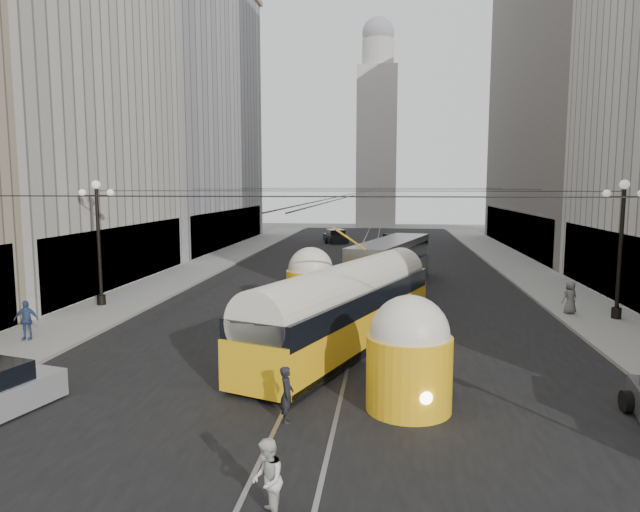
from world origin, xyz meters
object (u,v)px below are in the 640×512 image
(pedestrian_crossing_b, at_px, (267,480))
(pedestrian_crossing_a, at_px, (287,394))
(streetcar, at_px, (346,307))
(pedestrian_sidewalk_left, at_px, (26,320))
(pedestrian_sidewalk_right, at_px, (570,297))
(city_bus, at_px, (391,261))

(pedestrian_crossing_b, bearing_deg, pedestrian_crossing_a, 175.53)
(streetcar, xyz_separation_m, pedestrian_crossing_b, (-0.60, -11.62, -0.83))
(pedestrian_crossing_b, xyz_separation_m, pedestrian_sidewalk_left, (-12.10, 10.73, 0.16))
(pedestrian_crossing_a, height_order, pedestrian_sidewalk_right, pedestrian_sidewalk_right)
(streetcar, bearing_deg, pedestrian_sidewalk_right, 32.77)
(pedestrian_crossing_a, height_order, pedestrian_crossing_b, pedestrian_crossing_b)
(pedestrian_sidewalk_right, bearing_deg, city_bus, -65.75)
(pedestrian_crossing_b, distance_m, pedestrian_sidewalk_right, 21.22)
(pedestrian_crossing_b, bearing_deg, pedestrian_sidewalk_right, 139.21)
(city_bus, relative_size, pedestrian_crossing_a, 7.64)
(streetcar, relative_size, pedestrian_crossing_b, 9.11)
(pedestrian_crossing_a, distance_m, pedestrian_sidewalk_left, 13.26)
(streetcar, height_order, pedestrian_sidewalk_right, streetcar)
(pedestrian_sidewalk_left, bearing_deg, pedestrian_crossing_a, -42.20)
(pedestrian_sidewalk_left, bearing_deg, pedestrian_crossing_b, -55.46)
(pedestrian_crossing_a, xyz_separation_m, pedestrian_sidewalk_left, (-11.67, 6.28, 0.18))
(pedestrian_crossing_a, distance_m, pedestrian_crossing_b, 4.47)
(streetcar, height_order, pedestrian_crossing_a, streetcar)
(pedestrian_crossing_b, bearing_deg, pedestrian_sidewalk_left, -141.58)
(pedestrian_crossing_a, distance_m, pedestrian_sidewalk_right, 17.81)
(pedestrian_crossing_a, bearing_deg, pedestrian_sidewalk_left, 55.53)
(city_bus, height_order, pedestrian_sidewalk_right, city_bus)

